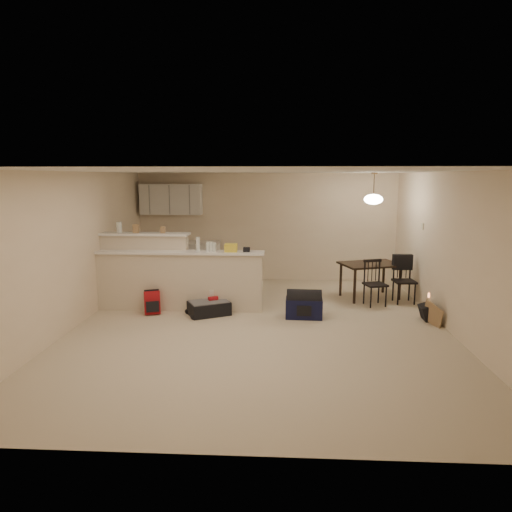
# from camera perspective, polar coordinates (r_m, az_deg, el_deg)

# --- Properties ---
(room) EXTENTS (7.00, 7.02, 2.50)m
(room) POSITION_cam_1_polar(r_m,az_deg,el_deg) (7.23, 0.49, 0.60)
(room) COLOR beige
(room) RESTS_ON ground
(breakfast_bar) EXTENTS (3.08, 0.58, 1.39)m
(breakfast_bar) POSITION_cam_1_polar(r_m,az_deg,el_deg) (8.57, -11.05, -2.48)
(breakfast_bar) COLOR beige
(breakfast_bar) RESTS_ON ground
(upper_cabinets) EXTENTS (1.40, 0.34, 0.70)m
(upper_cabinets) POSITION_cam_1_polar(r_m,az_deg,el_deg) (10.76, -10.55, 6.98)
(upper_cabinets) COLOR white
(upper_cabinets) RESTS_ON room
(kitchen_counter) EXTENTS (1.80, 0.60, 0.90)m
(kitchen_counter) POSITION_cam_1_polar(r_m,az_deg,el_deg) (10.76, -9.44, -0.77)
(kitchen_counter) COLOR white
(kitchen_counter) RESTS_ON ground
(thermostat) EXTENTS (0.02, 0.12, 0.12)m
(thermostat) POSITION_cam_1_polar(r_m,az_deg,el_deg) (9.13, 20.07, 3.53)
(thermostat) COLOR beige
(thermostat) RESTS_ON room
(jar) EXTENTS (0.10, 0.10, 0.20)m
(jar) POSITION_cam_1_polar(r_m,az_deg,el_deg) (8.82, -16.73, 3.44)
(jar) COLOR silver
(jar) RESTS_ON breakfast_bar
(cereal_box) EXTENTS (0.10, 0.07, 0.16)m
(cereal_box) POSITION_cam_1_polar(r_m,az_deg,el_deg) (8.72, -14.78, 3.33)
(cereal_box) COLOR #A27E54
(cereal_box) RESTS_ON breakfast_bar
(small_box) EXTENTS (0.08, 0.06, 0.12)m
(small_box) POSITION_cam_1_polar(r_m,az_deg,el_deg) (8.58, -11.58, 3.22)
(small_box) COLOR #A27E54
(small_box) RESTS_ON breakfast_bar
(bottle_a) EXTENTS (0.07, 0.07, 0.26)m
(bottle_a) POSITION_cam_1_polar(r_m,az_deg,el_deg) (8.25, -7.28, 1.47)
(bottle_a) COLOR silver
(bottle_a) RESTS_ON breakfast_bar
(bottle_b) EXTENTS (0.06, 0.06, 0.18)m
(bottle_b) POSITION_cam_1_polar(r_m,az_deg,el_deg) (8.22, -5.66, 1.19)
(bottle_b) COLOR silver
(bottle_b) RESTS_ON breakfast_bar
(bag_lump) EXTENTS (0.22, 0.18, 0.14)m
(bag_lump) POSITION_cam_1_polar(r_m,az_deg,el_deg) (8.18, -3.16, 1.03)
(bag_lump) COLOR #A27E54
(bag_lump) RESTS_ON breakfast_bar
(pouch) EXTENTS (0.12, 0.10, 0.08)m
(pouch) POSITION_cam_1_polar(r_m,az_deg,el_deg) (8.15, -1.19, 0.81)
(pouch) COLOR #A27E54
(pouch) RESTS_ON breakfast_bar
(extra_item_x) EXTENTS (0.06, 0.06, 0.17)m
(extra_item_x) POSITION_cam_1_polar(r_m,az_deg,el_deg) (8.21, -5.25, 1.14)
(extra_item_x) COLOR silver
(extra_item_x) RESTS_ON breakfast_bar
(extra_item_y) EXTENTS (0.06, 0.06, 0.18)m
(extra_item_y) POSITION_cam_1_polar(r_m,az_deg,el_deg) (8.23, -6.06, 1.18)
(extra_item_y) COLOR silver
(extra_item_y) RESTS_ON breakfast_bar
(dining_table) EXTENTS (1.32, 1.08, 0.71)m
(dining_table) POSITION_cam_1_polar(r_m,az_deg,el_deg) (9.41, 14.10, -1.40)
(dining_table) COLOR black
(dining_table) RESTS_ON ground
(pendant_lamp) EXTENTS (0.36, 0.36, 0.62)m
(pendant_lamp) POSITION_cam_1_polar(r_m,az_deg,el_deg) (9.24, 14.46, 6.94)
(pendant_lamp) COLOR brown
(pendant_lamp) RESTS_ON room
(dining_chair_near) EXTENTS (0.46, 0.45, 0.87)m
(dining_chair_near) POSITION_cam_1_polar(r_m,az_deg,el_deg) (8.91, 14.69, -3.31)
(dining_chair_near) COLOR black
(dining_chair_near) RESTS_ON ground
(dining_chair_far) EXTENTS (0.43, 0.41, 0.91)m
(dining_chair_far) POSITION_cam_1_polar(r_m,az_deg,el_deg) (9.25, 18.06, -2.86)
(dining_chair_far) COLOR black
(dining_chair_far) RESTS_ON ground
(suitcase) EXTENTS (0.82, 0.72, 0.23)m
(suitcase) POSITION_cam_1_polar(r_m,az_deg,el_deg) (8.17, -5.89, -6.51)
(suitcase) COLOR black
(suitcase) RESTS_ON ground
(red_backpack) EXTENTS (0.31, 0.25, 0.41)m
(red_backpack) POSITION_cam_1_polar(r_m,az_deg,el_deg) (8.36, -12.85, -5.70)
(red_backpack) COLOR #A71219
(red_backpack) RESTS_ON ground
(navy_duffel) EXTENTS (0.64, 0.37, 0.34)m
(navy_duffel) POSITION_cam_1_polar(r_m,az_deg,el_deg) (8.00, 6.01, -6.48)
(navy_duffel) COLOR #101335
(navy_duffel) RESTS_ON ground
(black_daypack) EXTENTS (0.23, 0.32, 0.27)m
(black_daypack) POSITION_cam_1_polar(r_m,az_deg,el_deg) (8.36, 20.69, -6.60)
(black_daypack) COLOR black
(black_daypack) RESTS_ON ground
(cardboard_sheet) EXTENTS (0.16, 0.44, 0.35)m
(cardboard_sheet) POSITION_cam_1_polar(r_m,az_deg,el_deg) (8.12, 21.24, -6.83)
(cardboard_sheet) COLOR #A27E54
(cardboard_sheet) RESTS_ON ground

